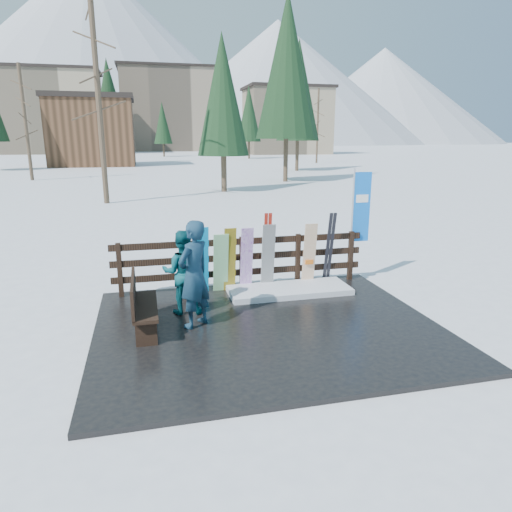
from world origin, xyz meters
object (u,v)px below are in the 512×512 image
object	(u,v)px
snowboard_4	(268,257)
rental_flag	(359,211)
snowboard_0	(201,260)
snowboard_1	(221,263)
person_back	(183,272)
snowboard_2	(230,260)
person_front	(194,274)
snowboard_3	(247,259)
snowboard_5	(309,255)
bench	(141,303)

from	to	relation	value
snowboard_4	rental_flag	size ratio (longest dim) A/B	0.56
snowboard_4	rental_flag	bearing A→B (deg)	6.86
snowboard_0	snowboard_1	xyz separation A→B (m)	(0.41, 0.00, -0.08)
person_back	snowboard_1	bearing A→B (deg)	-122.58
snowboard_2	person_front	xyz separation A→B (m)	(-0.94, -1.70, 0.24)
snowboard_3	person_front	bearing A→B (deg)	-127.54
snowboard_0	person_front	bearing A→B (deg)	-100.97
rental_flag	person_front	world-z (taller)	rental_flag
snowboard_1	snowboard_5	distance (m)	2.00
snowboard_3	person_back	xyz separation A→B (m)	(-1.45, -1.00, 0.09)
snowboard_0	snowboard_1	world-z (taller)	snowboard_0
snowboard_3	snowboard_5	world-z (taller)	snowboard_5
snowboard_4	snowboard_2	bearing A→B (deg)	180.00
snowboard_2	snowboard_1	bearing A→B (deg)	180.00
bench	snowboard_5	bearing A→B (deg)	25.34
snowboard_4	person_front	size ratio (longest dim) A/B	0.77
snowboard_0	snowboard_2	world-z (taller)	snowboard_0
snowboard_0	person_front	distance (m)	1.75
bench	snowboard_1	world-z (taller)	snowboard_1
snowboard_1	person_back	bearing A→B (deg)	-131.45
bench	snowboard_1	xyz separation A→B (m)	(1.67, 1.74, 0.14)
snowboard_1	snowboard_4	size ratio (longest dim) A/B	0.90
snowboard_5	rental_flag	size ratio (longest dim) A/B	0.56
snowboard_0	snowboard_2	size ratio (longest dim) A/B	1.04
person_front	rental_flag	bearing A→B (deg)	164.16
person_front	snowboard_3	bearing A→B (deg)	-169.43
snowboard_3	person_front	world-z (taller)	person_front
bench	snowboard_3	distance (m)	2.84
snowboard_2	person_front	size ratio (longest dim) A/B	0.76
snowboard_1	snowboard_4	distance (m)	1.05
snowboard_0	snowboard_5	size ratio (longest dim) A/B	1.03
snowboard_3	person_front	xyz separation A→B (m)	(-1.31, -1.70, 0.24)
bench	snowboard_0	size ratio (longest dim) A/B	1.01
snowboard_4	rental_flag	world-z (taller)	rental_flag
rental_flag	snowboard_5	bearing A→B (deg)	-168.17
snowboard_5	person_front	distance (m)	3.24
bench	snowboard_3	xyz separation A→B (m)	(2.23, 1.74, 0.19)
snowboard_0	person_back	world-z (taller)	person_back
bench	snowboard_3	bearing A→B (deg)	37.88
snowboard_1	person_front	xyz separation A→B (m)	(-0.74, -1.70, 0.30)
snowboard_5	person_back	distance (m)	3.05
bench	rental_flag	distance (m)	5.46
rental_flag	bench	bearing A→B (deg)	-157.96
snowboard_4	snowboard_1	bearing A→B (deg)	180.00
bench	snowboard_3	size ratio (longest dim) A/B	1.05
bench	person_back	xyz separation A→B (m)	(0.79, 0.74, 0.28)
snowboard_2	snowboard_3	xyz separation A→B (m)	(0.37, 0.00, -0.01)
snowboard_1	snowboard_2	bearing A→B (deg)	0.00
snowboard_1	person_front	size ratio (longest dim) A/B	0.70
snowboard_0	person_front	size ratio (longest dim) A/B	0.79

